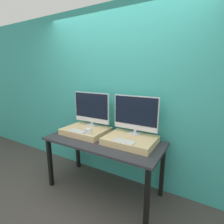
{
  "coord_description": "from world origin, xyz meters",
  "views": [
    {
      "loc": [
        1.22,
        -1.49,
        1.67
      ],
      "look_at": [
        0.0,
        0.6,
        1.11
      ],
      "focal_mm": 28.0,
      "sensor_mm": 36.0,
      "label": 1
    }
  ],
  "objects_px": {
    "keyboard_left": "(78,131)",
    "keyboard_right": "(124,141)",
    "mug": "(88,131)",
    "monitor_right": "(136,114)",
    "monitor_left": "(92,108)"
  },
  "relations": [
    {
      "from": "keyboard_left",
      "to": "monitor_right",
      "type": "distance_m",
      "value": 0.84
    },
    {
      "from": "mug",
      "to": "monitor_right",
      "type": "relative_size",
      "value": 0.14
    },
    {
      "from": "monitor_left",
      "to": "monitor_right",
      "type": "bearing_deg",
      "value": 0.0
    },
    {
      "from": "monitor_right",
      "to": "keyboard_right",
      "type": "xyz_separation_m",
      "value": [
        0.0,
        -0.33,
        -0.26
      ]
    },
    {
      "from": "monitor_left",
      "to": "mug",
      "type": "relative_size",
      "value": 7.23
    },
    {
      "from": "mug",
      "to": "monitor_right",
      "type": "height_order",
      "value": "monitor_right"
    },
    {
      "from": "monitor_right",
      "to": "keyboard_right",
      "type": "distance_m",
      "value": 0.42
    },
    {
      "from": "monitor_right",
      "to": "keyboard_right",
      "type": "bearing_deg",
      "value": -90.0
    },
    {
      "from": "monitor_right",
      "to": "mug",
      "type": "bearing_deg",
      "value": -148.0
    },
    {
      "from": "keyboard_left",
      "to": "keyboard_right",
      "type": "distance_m",
      "value": 0.72
    },
    {
      "from": "keyboard_left",
      "to": "monitor_left",
      "type": "bearing_deg",
      "value": 90.0
    },
    {
      "from": "monitor_left",
      "to": "monitor_right",
      "type": "height_order",
      "value": "same"
    },
    {
      "from": "keyboard_left",
      "to": "mug",
      "type": "distance_m",
      "value": 0.19
    },
    {
      "from": "monitor_right",
      "to": "monitor_left",
      "type": "bearing_deg",
      "value": 180.0
    },
    {
      "from": "monitor_left",
      "to": "keyboard_right",
      "type": "bearing_deg",
      "value": -24.72
    }
  ]
}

